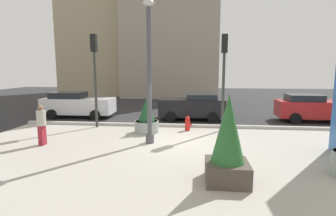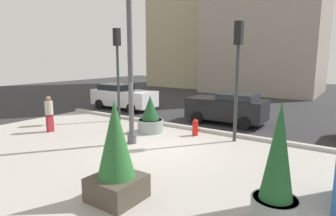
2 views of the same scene
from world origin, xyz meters
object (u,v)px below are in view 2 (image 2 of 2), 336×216
Objects in this scene: potted_plant_by_pillar at (150,117)px; fire_hydrant at (195,128)px; potted_plant_mid_plaza at (276,182)px; car_curb_east at (123,97)px; potted_plant_near_left at (116,157)px; traffic_light_corner at (238,63)px; pedestrian_by_curb at (49,112)px; car_far_lane at (227,108)px; lamp_post at (130,73)px; traffic_light_far_side at (118,60)px.

potted_plant_by_pillar is 2.30× the size of fire_hydrant.
car_curb_east is at bearing 144.52° from potted_plant_mid_plaza.
potted_plant_mid_plaza is 14.87m from car_curb_east.
potted_plant_mid_plaza is at bearing 11.13° from potted_plant_near_left.
car_curb_east is at bearing 144.44° from potted_plant_by_pillar.
pedestrian_by_curb is at bearing -155.97° from traffic_light_corner.
pedestrian_by_curb reaches higher than car_far_lane.
traffic_light_corner is (3.31, 2.66, 0.37)m from lamp_post.
lamp_post reaches higher than traffic_light_far_side.
traffic_light_corner reaches higher than car_curb_east.
potted_plant_mid_plaza is at bearing -11.82° from pedestrian_by_curb.
pedestrian_by_curb is (-10.73, 2.25, -0.16)m from potted_plant_mid_plaza.
potted_plant_mid_plaza is at bearing -35.48° from car_curb_east.
car_far_lane is at bearing 118.31° from traffic_light_corner.
potted_plant_by_pillar is 0.35× the size of traffic_light_far_side.
potted_plant_mid_plaza is 8.39m from potted_plant_by_pillar.
pedestrian_by_curb is at bearing 157.73° from potted_plant_near_left.
potted_plant_by_pillar is at bearing -162.19° from fire_hydrant.
car_far_lane is at bearing 118.23° from potted_plant_mid_plaza.
potted_plant_near_left is 9.27m from traffic_light_far_side.
pedestrian_by_curb reaches higher than car_curb_east.
lamp_post is at bearing -44.26° from car_curb_east.
fire_hydrant is at bearing 17.81° from potted_plant_by_pillar.
traffic_light_far_side reaches higher than fire_hydrant.
car_curb_east is at bearing 130.05° from traffic_light_far_side.
fire_hydrant is 0.44× the size of pedestrian_by_curb.
potted_plant_near_left is at bearing -46.42° from traffic_light_far_side.
traffic_light_far_side is at bearing -49.95° from car_curb_east.
potted_plant_near_left is at bearing -83.55° from car_far_lane.
lamp_post is at bearing -39.55° from traffic_light_far_side.
pedestrian_by_curb is (-3.90, -2.61, 0.24)m from potted_plant_by_pillar.
pedestrian_by_curb is at bearing -77.82° from car_curb_east.
lamp_post is at bearing -75.42° from potted_plant_by_pillar.
potted_plant_mid_plaza is 3.56× the size of fire_hydrant.
lamp_post is 2.20× the size of potted_plant_mid_plaza.
lamp_post is at bearing 9.99° from pedestrian_by_curb.
traffic_light_far_side is 2.92× the size of pedestrian_by_curb.
traffic_light_far_side is (-4.94, 0.33, 2.95)m from fire_hydrant.
fire_hydrant is at bearing -94.12° from car_far_lane.
traffic_light_far_side is 4.41m from pedestrian_by_curb.
potted_plant_by_pillar is 4.63m from traffic_light_corner.
lamp_post is 1.29× the size of car_curb_east.
traffic_light_corner is 2.86× the size of pedestrian_by_curb.
potted_plant_mid_plaza is (6.35, -3.02, -1.76)m from lamp_post.
car_curb_east is at bearing 161.94° from traffic_light_corner.
fire_hydrant is 0.18× the size of car_far_lane.
car_curb_east is at bearing 102.18° from pedestrian_by_curb.
car_far_lane is (7.52, -0.08, -0.00)m from car_curb_east.
potted_plant_by_pillar is 0.70× the size of potted_plant_near_left.
lamp_post is 4.26m from traffic_light_corner.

